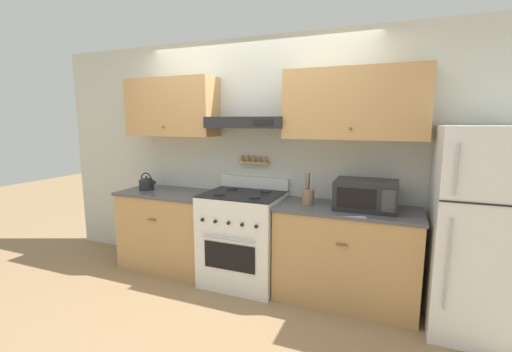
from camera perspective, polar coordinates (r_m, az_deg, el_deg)
name	(u,v)px	position (r m, az deg, el deg)	size (l,w,h in m)	color
ground_plane	(232,294)	(3.57, -4.07, -18.96)	(16.00, 16.00, 0.00)	#937551
wall_back	(258,143)	(3.67, 0.26, 5.60)	(5.20, 0.46, 2.55)	silver
counter_left	(170,229)	(4.10, -14.12, -8.62)	(1.08, 0.62, 0.90)	tan
counter_right	(346,254)	(3.39, 14.72, -12.50)	(1.29, 0.62, 0.90)	tan
stove_range	(243,238)	(3.61, -2.18, -10.27)	(0.78, 0.67, 1.08)	white
refrigerator	(483,232)	(3.25, 33.67, -7.75)	(0.74, 0.75, 1.65)	white
tea_kettle	(147,183)	(4.15, -17.77, -1.15)	(0.22, 0.17, 0.20)	#232326
microwave	(366,195)	(3.22, 17.82, -3.01)	(0.54, 0.38, 0.26)	#232326
utensil_crock	(308,196)	(3.29, 8.68, -3.34)	(0.12, 0.12, 0.30)	#8E7051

